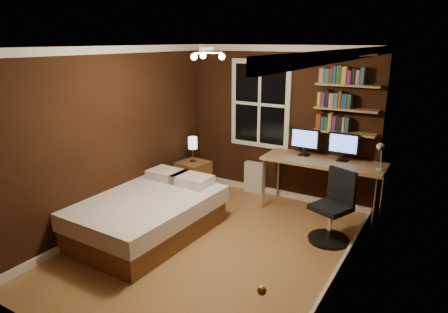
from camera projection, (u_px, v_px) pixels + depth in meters
The scene contains 24 objects.
floor at pixel (213, 246), 5.18m from camera, with size 4.20×4.20×0.00m, color olive.
wall_back at pixel (280, 124), 6.56m from camera, with size 3.20×0.04×2.50m, color black.
wall_left at pixel (116, 138), 5.61m from camera, with size 0.04×4.20×2.50m, color black.
wall_right at pixel (345, 176), 4.05m from camera, with size 0.04×4.20×2.50m, color black.
ceiling at pixel (211, 47), 4.47m from camera, with size 3.20×4.20×0.02m, color white.
window at pixel (260, 104), 6.62m from camera, with size 1.06×0.06×1.46m, color white.
door at pixel (285, 267), 2.83m from camera, with size 0.03×0.82×2.05m, color black, non-canonical shape.
door_knob at pixel (262, 291), 2.61m from camera, with size 0.06×0.06×0.06m, color gold.
ceiling_fixture at pixel (206, 56), 4.42m from camera, with size 0.44×0.44×0.18m, color beige, non-canonical shape.
bookshelf_lower at pixel (344, 132), 5.93m from camera, with size 0.92×0.22×0.03m, color #99794A.
books_row_lower at pixel (345, 124), 5.90m from camera, with size 0.48×0.16×0.23m, color maroon, non-canonical shape.
bookshelf_middle at pixel (346, 109), 5.84m from camera, with size 0.92×0.22×0.03m, color #99794A.
books_row_middle at pixel (347, 100), 5.80m from camera, with size 0.48×0.16×0.23m, color navy, non-canonical shape.
bookshelf_upper at pixel (348, 85), 5.74m from camera, with size 0.92×0.22×0.03m, color #99794A.
books_row_upper at pixel (349, 76), 5.70m from camera, with size 0.60×0.16×0.23m, color #24552E, non-canonical shape.
bed at pixel (147, 214), 5.44m from camera, with size 1.50×2.04×0.68m.
nightstand at pixel (193, 178), 6.86m from camera, with size 0.46×0.46×0.58m, color brown.
bedside_lamp at pixel (193, 150), 6.72m from camera, with size 0.15×0.15×0.43m, color beige, non-canonical shape.
radiator at pixel (255, 178), 6.94m from camera, with size 0.36×0.13×0.54m, color silver.
desk at pixel (323, 164), 5.98m from camera, with size 1.79×0.67×0.85m.
monitor_left at pixel (305, 142), 6.14m from camera, with size 0.44×0.12×0.42m, color black, non-canonical shape.
monitor_right at pixel (343, 147), 5.85m from camera, with size 0.44×0.12×0.42m, color black, non-canonical shape.
desk_lamp at pixel (380, 156), 5.37m from camera, with size 0.14×0.32×0.44m, color silver, non-canonical shape.
office_chair at pixel (333, 215), 5.24m from camera, with size 0.57×0.57×0.97m.
Camera 1 is at (2.48, -3.92, 2.58)m, focal length 32.00 mm.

